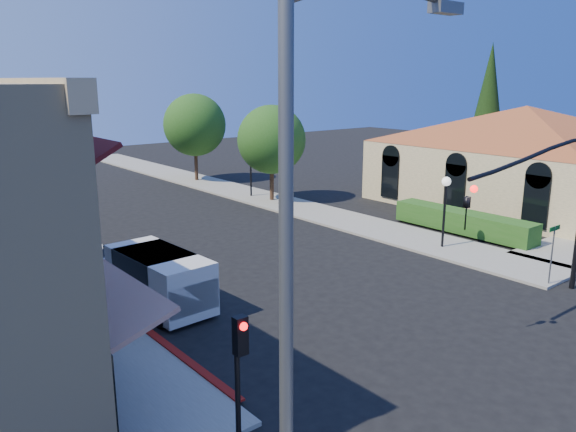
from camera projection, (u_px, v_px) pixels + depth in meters
ground at (497, 366)px, 16.24m from camera, size 120.00×120.00×0.00m
sidewalk_right at (230, 190)px, 41.90m from camera, size 3.50×50.00×0.12m
curb_red_strip at (152, 338)px, 18.00m from camera, size 0.25×10.00×0.06m
mission_building at (523, 146)px, 37.54m from camera, size 30.12×30.12×6.40m
hedge at (462, 233)px, 30.21m from camera, size 1.40×8.00×1.10m
conifer_far at (488, 101)px, 45.51m from camera, size 3.20×3.20×11.00m
street_tree_a at (271, 140)px, 37.19m from camera, size 4.56×4.56×6.48m
street_tree_b at (195, 125)px, 44.62m from camera, size 4.94×4.94×7.02m
signal_mast_arm at (558, 194)px, 20.00m from camera, size 8.01×0.39×6.00m
secondary_signal at (239, 360)px, 11.82m from camera, size 0.28×0.42×3.32m
cobra_streetlight at (306, 285)px, 7.85m from camera, size 3.60×0.25×9.31m
street_name_sign at (553, 246)px, 22.11m from camera, size 0.80×0.06×2.50m
lamppost_left_near at (97, 267)px, 16.36m from camera, size 0.44×0.44×3.57m
lamppost_right_near at (446, 194)px, 26.84m from camera, size 0.44×0.44×3.57m
lamppost_right_far at (251, 159)px, 38.86m from camera, size 0.44×0.44×3.57m
white_van at (160, 277)px, 20.15m from camera, size 2.21×4.69×2.04m
parked_car_a at (122, 282)px, 21.22m from camera, size 1.72×3.70×1.23m
parked_car_b at (111, 276)px, 22.05m from camera, size 1.61×3.54×1.13m
parked_car_c at (53, 236)px, 27.29m from camera, size 2.06×4.64×1.32m
parked_car_d at (20, 214)px, 31.80m from camera, size 2.41×4.79×1.30m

